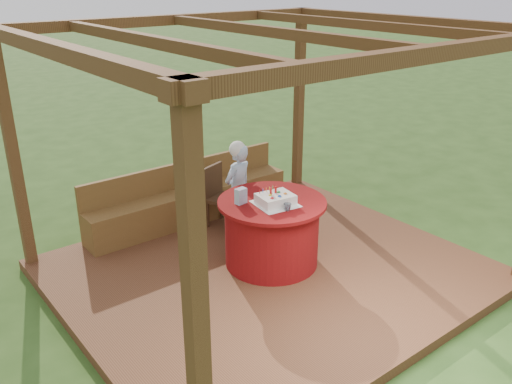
# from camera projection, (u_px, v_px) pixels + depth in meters

# --- Properties ---
(ground) EXTENTS (60.00, 60.00, 0.00)m
(ground) POSITION_uv_depth(u_px,v_px,m) (269.00, 277.00, 6.36)
(ground) COLOR #274717
(ground) RESTS_ON ground
(deck) EXTENTS (4.50, 4.00, 0.12)m
(deck) POSITION_uv_depth(u_px,v_px,m) (269.00, 273.00, 6.34)
(deck) COLOR brown
(deck) RESTS_ON ground
(pergola) EXTENTS (4.50, 4.00, 2.72)m
(pergola) POSITION_uv_depth(u_px,v_px,m) (271.00, 70.00, 5.45)
(pergola) COLOR brown
(pergola) RESTS_ON deck
(bench) EXTENTS (3.00, 0.42, 0.80)m
(bench) POSITION_uv_depth(u_px,v_px,m) (190.00, 202.00, 7.47)
(bench) COLOR brown
(bench) RESTS_ON deck
(table) EXTENTS (1.24, 1.24, 0.80)m
(table) POSITION_uv_depth(u_px,v_px,m) (272.00, 232.00, 6.29)
(table) COLOR maroon
(table) RESTS_ON deck
(chair) EXTENTS (0.48, 0.48, 0.83)m
(chair) POSITION_uv_depth(u_px,v_px,m) (219.00, 194.00, 7.27)
(chair) COLOR #3E2513
(chair) RESTS_ON deck
(elderly_woman) EXTENTS (0.49, 0.38, 1.25)m
(elderly_woman) POSITION_uv_depth(u_px,v_px,m) (238.00, 187.00, 6.96)
(elderly_woman) COLOR #8EB0D3
(elderly_woman) RESTS_ON deck
(birthday_cake) EXTENTS (0.50, 0.50, 0.19)m
(birthday_cake) POSITION_uv_depth(u_px,v_px,m) (275.00, 199.00, 6.03)
(birthday_cake) COLOR white
(birthday_cake) RESTS_ON table
(gift_bag) EXTENTS (0.13, 0.10, 0.18)m
(gift_bag) POSITION_uv_depth(u_px,v_px,m) (241.00, 196.00, 6.04)
(gift_bag) COLOR #C27EB0
(gift_bag) RESTS_ON table
(drinking_glass) EXTENTS (0.10, 0.10, 0.08)m
(drinking_glass) POSITION_uv_depth(u_px,v_px,m) (287.00, 207.00, 5.87)
(drinking_glass) COLOR white
(drinking_glass) RESTS_ON table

